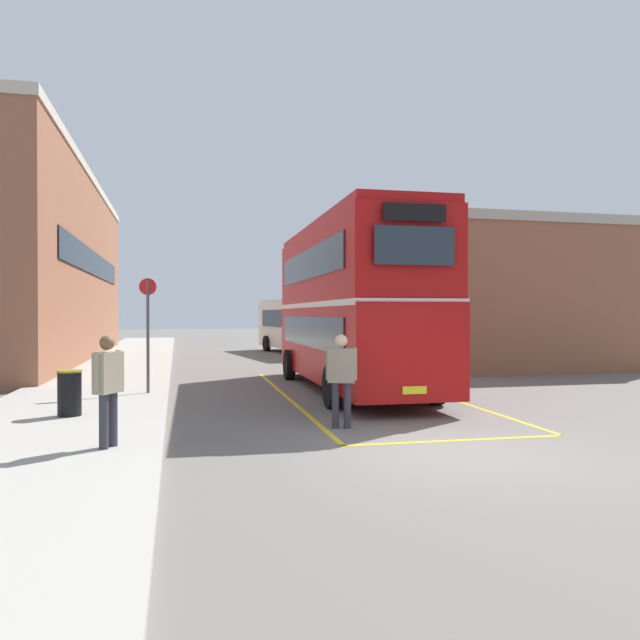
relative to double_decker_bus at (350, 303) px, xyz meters
name	(u,v)px	position (x,y,z in m)	size (l,w,h in m)	color
ground_plane	(290,370)	(-0.58, 6.44, -2.51)	(135.60, 135.60, 0.00)	#66605B
sidewalk_left	(120,367)	(-7.08, 8.84, -2.44)	(4.00, 57.60, 0.14)	#A39E93
brick_building_left	(19,268)	(-11.96, 13.81, 1.84)	(6.69, 24.34, 8.69)	brown
depot_building_right	(475,299)	(9.21, 10.11, 0.43)	(8.70, 15.12, 5.88)	brown
double_decker_bus	(350,303)	(0.00, 0.00, 0.00)	(3.00, 10.31, 4.75)	black
single_deck_bus	(302,324)	(1.87, 16.02, -0.87)	(3.61, 9.69, 3.02)	black
pedestrian_boarding	(341,373)	(-1.79, -5.55, -1.45)	(0.57, 0.38, 1.80)	#2D2D38
pedestrian_waiting_far	(108,382)	(-5.90, -6.96, -1.37)	(0.44, 0.53, 1.73)	#2D2D38
litter_bin	(70,393)	(-6.98, -3.72, -1.91)	(0.49, 0.49, 0.92)	black
bus_stop_sign	(148,325)	(-5.60, -0.38, -0.59)	(0.44, 0.08, 2.99)	#4C4C51
bay_marking_yellow	(370,399)	(-0.02, -1.91, -2.51)	(4.47, 12.34, 0.01)	gold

